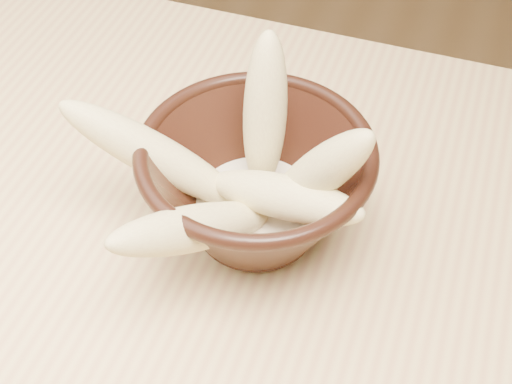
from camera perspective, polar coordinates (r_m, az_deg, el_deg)
bowl at (r=0.55m, az=0.00°, el=0.59°), size 0.18×0.18×0.10m
milk_puddle at (r=0.56m, az=0.00°, el=-1.07°), size 0.10×0.10×0.01m
banana_upright at (r=0.54m, az=0.72°, el=6.32°), size 0.04×0.07×0.14m
banana_left at (r=0.54m, az=-8.17°, el=2.97°), size 0.15×0.06×0.11m
banana_right at (r=0.51m, az=4.95°, el=1.43°), size 0.10×0.05×0.13m
banana_across at (r=0.52m, az=2.21°, el=-0.39°), size 0.14×0.06×0.07m
banana_front at (r=0.50m, az=-4.89°, el=-2.88°), size 0.10×0.15×0.10m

